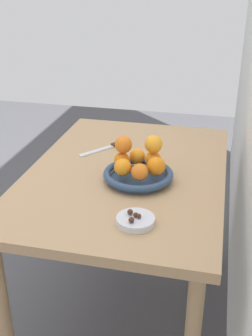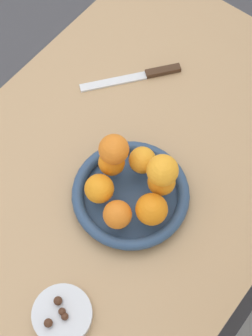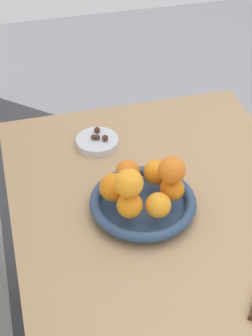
{
  "view_description": "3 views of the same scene",
  "coord_description": "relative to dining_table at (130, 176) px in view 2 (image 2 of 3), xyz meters",
  "views": [
    {
      "loc": [
        1.45,
        0.33,
        1.46
      ],
      "look_at": [
        0.11,
        0.02,
        0.8
      ],
      "focal_mm": 45.0,
      "sensor_mm": 36.0,
      "label": 1
    },
    {
      "loc": [
        0.44,
        0.33,
        1.8
      ],
      "look_at": [
        0.05,
        0.03,
        0.81
      ],
      "focal_mm": 55.0,
      "sensor_mm": 36.0,
      "label": 2
    },
    {
      "loc": [
        -0.79,
        0.33,
        1.63
      ],
      "look_at": [
        0.1,
        0.1,
        0.86
      ],
      "focal_mm": 55.0,
      "sensor_mm": 36.0,
      "label": 3
    }
  ],
  "objects": [
    {
      "name": "candy_dish",
      "position": [
        0.36,
        0.11,
        0.1
      ],
      "size": [
        0.12,
        0.12,
        0.02
      ],
      "primitive_type": "cylinder",
      "color": "silver",
      "rests_on": "dining_table"
    },
    {
      "name": "ground_plane",
      "position": [
        0.0,
        0.0,
        -0.65
      ],
      "size": [
        6.0,
        6.0,
        0.0
      ],
      "primitive_type": "plane",
      "color": "#4C4C51"
    },
    {
      "name": "orange_6",
      "position": [
        0.03,
        0.11,
        0.22
      ],
      "size": [
        0.07,
        0.07,
        0.07
      ],
      "primitive_type": "sphere",
      "color": "orange",
      "rests_on": "orange_5"
    },
    {
      "name": "orange_0",
      "position": [
        0.01,
        0.04,
        0.16
      ],
      "size": [
        0.06,
        0.06,
        0.06
      ],
      "primitive_type": "sphere",
      "color": "orange",
      "rests_on": "fruit_bowl"
    },
    {
      "name": "candy_ball_1",
      "position": [
        0.35,
        0.09,
        0.12
      ],
      "size": [
        0.02,
        0.02,
        0.02
      ],
      "primitive_type": "sphere",
      "color": "#472819",
      "rests_on": "candy_dish"
    },
    {
      "name": "candy_ball_3",
      "position": [
        0.36,
        0.11,
        0.12
      ],
      "size": [
        0.02,
        0.02,
        0.02
      ],
      "primitive_type": "sphere",
      "color": "#472819",
      "rests_on": "candy_dish"
    },
    {
      "name": "dining_table",
      "position": [
        0.0,
        0.0,
        0.0
      ],
      "size": [
        1.1,
        0.76,
        0.74
      ],
      "color": "tan",
      "rests_on": "ground_plane"
    },
    {
      "name": "orange_7",
      "position": [
        0.06,
        -0.0,
        0.22
      ],
      "size": [
        0.06,
        0.06,
        0.06
      ],
      "primitive_type": "sphere",
      "color": "orange",
      "rests_on": "orange_1"
    },
    {
      "name": "orange_2",
      "position": [
        0.12,
        0.01,
        0.16
      ],
      "size": [
        0.06,
        0.06,
        0.06
      ],
      "primitive_type": "sphere",
      "color": "orange",
      "rests_on": "fruit_bowl"
    },
    {
      "name": "orange_4",
      "position": [
        0.09,
        0.13,
        0.16
      ],
      "size": [
        0.07,
        0.07,
        0.07
      ],
      "primitive_type": "sphere",
      "color": "orange",
      "rests_on": "fruit_bowl"
    },
    {
      "name": "orange_5",
      "position": [
        0.03,
        0.11,
        0.16
      ],
      "size": [
        0.06,
        0.06,
        0.06
      ],
      "primitive_type": "sphere",
      "color": "orange",
      "rests_on": "fruit_bowl"
    },
    {
      "name": "orange_3",
      "position": [
        0.15,
        0.08,
        0.16
      ],
      "size": [
        0.06,
        0.06,
        0.06
      ],
      "primitive_type": "sphere",
      "color": "orange",
      "rests_on": "fruit_bowl"
    },
    {
      "name": "candy_ball_2",
      "position": [
        0.36,
        0.12,
        0.12
      ],
      "size": [
        0.02,
        0.02,
        0.02
      ],
      "primitive_type": "sphere",
      "color": "#472819",
      "rests_on": "candy_dish"
    },
    {
      "name": "candy_ball_0",
      "position": [
        0.39,
        0.11,
        0.12
      ],
      "size": [
        0.02,
        0.02,
        0.02
      ],
      "primitive_type": "sphere",
      "color": "#472819",
      "rests_on": "candy_dish"
    },
    {
      "name": "knife",
      "position": [
        -0.2,
        -0.13,
        0.09
      ],
      "size": [
        0.22,
        0.18,
        0.01
      ],
      "color": "#3F2819",
      "rests_on": "dining_table"
    },
    {
      "name": "orange_1",
      "position": [
        0.06,
        -0.01,
        0.16
      ],
      "size": [
        0.06,
        0.06,
        0.06
      ],
      "primitive_type": "sphere",
      "color": "orange",
      "rests_on": "fruit_bowl"
    },
    {
      "name": "fruit_bowl",
      "position": [
        0.08,
        0.06,
        0.11
      ],
      "size": [
        0.26,
        0.26,
        0.04
      ],
      "color": "navy",
      "rests_on": "dining_table"
    }
  ]
}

